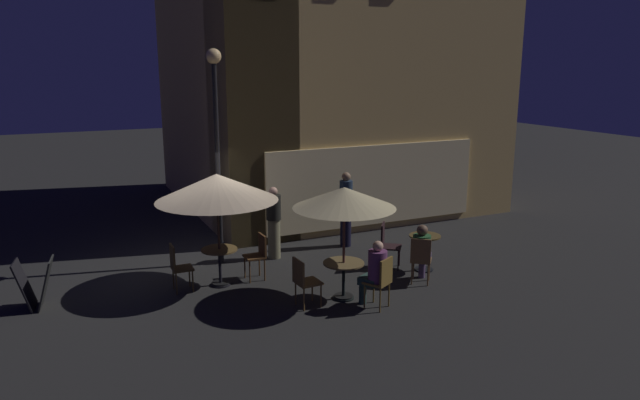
# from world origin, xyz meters

# --- Properties ---
(ground_plane) EXTENTS (60.00, 60.00, 0.00)m
(ground_plane) POSITION_xyz_m (0.00, 0.00, 0.00)
(ground_plane) COLOR black
(cafe_building) EXTENTS (8.66, 8.49, 8.57)m
(cafe_building) POSITION_xyz_m (3.82, 3.97, 4.28)
(cafe_building) COLOR tan
(cafe_building) RESTS_ON ground
(street_lamp_near_corner) EXTENTS (0.32, 0.32, 4.66)m
(street_lamp_near_corner) POSITION_xyz_m (0.68, 0.63, 3.17)
(street_lamp_near_corner) COLOR black
(street_lamp_near_corner) RESTS_ON ground
(menu_sandwich_board) EXTENTS (0.72, 0.64, 0.90)m
(menu_sandwich_board) POSITION_xyz_m (-3.05, -0.37, 0.47)
(menu_sandwich_board) COLOR black
(menu_sandwich_board) RESTS_ON ground
(cafe_table_0) EXTENTS (0.72, 0.72, 0.76)m
(cafe_table_0) POSITION_xyz_m (0.29, -0.67, 0.55)
(cafe_table_0) COLOR black
(cafe_table_0) RESTS_ON ground
(cafe_table_1) EXTENTS (0.77, 0.77, 0.72)m
(cafe_table_1) POSITION_xyz_m (2.21, -2.34, 0.54)
(cafe_table_1) COLOR black
(cafe_table_1) RESTS_ON ground
(cafe_table_2) EXTENTS (0.67, 0.67, 0.78)m
(cafe_table_2) POSITION_xyz_m (4.51, -1.67, 0.55)
(cafe_table_2) COLOR black
(cafe_table_2) RESTS_ON ground
(patio_umbrella_0) EXTENTS (2.39, 2.39, 2.28)m
(patio_umbrella_0) POSITION_xyz_m (0.29, -0.67, 2.01)
(patio_umbrella_0) COLOR black
(patio_umbrella_0) RESTS_ON ground
(patio_umbrella_1) EXTENTS (1.91, 1.91, 2.16)m
(patio_umbrella_1) POSITION_xyz_m (2.21, -2.34, 1.95)
(patio_umbrella_1) COLOR black
(patio_umbrella_1) RESTS_ON ground
(cafe_chair_0) EXTENTS (0.40, 0.40, 0.95)m
(cafe_chair_0) POSITION_xyz_m (-0.55, -0.66, 0.56)
(cafe_chair_0) COLOR brown
(cafe_chair_0) RESTS_ON ground
(cafe_chair_1) EXTENTS (0.40, 0.40, 0.94)m
(cafe_chair_1) POSITION_xyz_m (1.10, -0.66, 0.58)
(cafe_chair_1) COLOR brown
(cafe_chair_1) RESTS_ON ground
(cafe_chair_2) EXTENTS (0.46, 0.46, 0.92)m
(cafe_chair_2) POSITION_xyz_m (1.37, -2.38, 0.55)
(cafe_chair_2) COLOR brown
(cafe_chair_2) RESTS_ON ground
(cafe_chair_3) EXTENTS (0.55, 0.55, 0.97)m
(cafe_chair_3) POSITION_xyz_m (2.62, -3.05, 0.58)
(cafe_chair_3) COLOR brown
(cafe_chair_3) RESTS_ON ground
(cafe_chair_4) EXTENTS (0.60, 0.60, 0.99)m
(cafe_chair_4) POSITION_xyz_m (3.86, -1.19, 0.59)
(cafe_chair_4) COLOR black
(cafe_chair_4) RESTS_ON ground
(cafe_chair_5) EXTENTS (0.56, 0.56, 0.97)m
(cafe_chair_5) POSITION_xyz_m (3.96, -2.33, 0.58)
(cafe_chair_5) COLOR brown
(cafe_chair_5) RESTS_ON ground
(patron_seated_0) EXTENTS (0.48, 0.54, 1.27)m
(patron_seated_0) POSITION_xyz_m (2.55, -2.92, 0.71)
(patron_seated_0) COLOR #253D36
(patron_seated_0) RESTS_ON ground
(patron_seated_1) EXTENTS (0.53, 0.54, 1.22)m
(patron_seated_1) POSITION_xyz_m (4.05, -2.22, 0.70)
(patron_seated_1) COLOR #554163
(patron_seated_1) RESTS_ON ground
(patron_standing_2) EXTENTS (0.34, 0.34, 1.66)m
(patron_standing_2) POSITION_xyz_m (1.87, 0.46, 0.84)
(patron_standing_2) COLOR #797452
(patron_standing_2) RESTS_ON ground
(patron_standing_3) EXTENTS (0.32, 0.32, 1.83)m
(patron_standing_3) POSITION_xyz_m (3.77, 0.58, 0.94)
(patron_standing_3) COLOR black
(patron_standing_3) RESTS_ON ground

